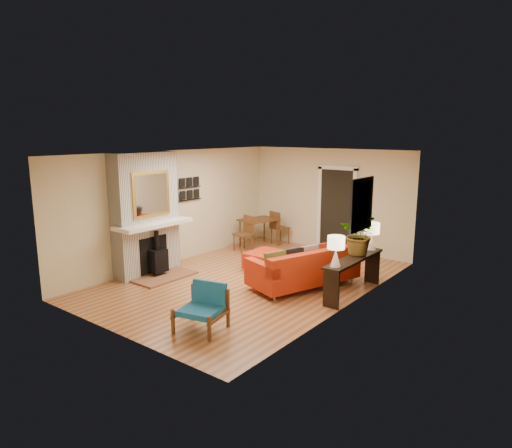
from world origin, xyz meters
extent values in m
plane|color=#BC7748|center=(0.00, 0.00, 0.00)|extent=(6.50, 6.50, 0.00)
plane|color=white|center=(0.00, 0.00, 2.60)|extent=(6.50, 6.50, 0.00)
plane|color=beige|center=(0.00, 3.25, 1.30)|extent=(4.50, 0.00, 4.50)
plane|color=beige|center=(0.00, -3.25, 1.30)|extent=(4.50, 0.00, 4.50)
plane|color=beige|center=(-2.25, 0.00, 1.30)|extent=(0.00, 6.50, 6.50)
plane|color=beige|center=(2.25, 0.00, 1.30)|extent=(0.00, 6.50, 6.50)
cube|color=black|center=(0.25, 3.22, 1.05)|extent=(0.88, 0.06, 2.10)
cube|color=white|center=(-0.24, 3.21, 1.05)|extent=(0.10, 0.08, 2.18)
cube|color=white|center=(0.74, 3.21, 1.05)|extent=(0.10, 0.08, 2.18)
cube|color=white|center=(0.25, 3.21, 2.13)|extent=(1.08, 0.08, 0.10)
cube|color=black|center=(2.22, 0.40, 1.75)|extent=(0.04, 0.85, 0.95)
cube|color=slate|center=(2.19, 0.40, 1.75)|extent=(0.01, 0.70, 0.80)
cube|color=black|center=(-2.21, 0.35, 1.42)|extent=(0.06, 0.95, 0.02)
cube|color=black|center=(-2.21, 0.35, 1.72)|extent=(0.06, 0.95, 0.02)
cube|color=white|center=(-2.04, -1.00, 1.86)|extent=(0.42, 1.50, 1.48)
cube|color=white|center=(-2.04, -1.00, 0.56)|extent=(0.42, 1.50, 1.12)
cube|color=white|center=(-1.79, -1.00, 1.12)|extent=(0.60, 1.68, 0.08)
cube|color=black|center=(-1.83, -1.00, 0.45)|extent=(0.03, 0.72, 0.78)
cube|color=brown|center=(-1.53, -1.00, 0.02)|extent=(0.75, 1.30, 0.04)
cube|color=black|center=(-1.71, -1.00, 0.34)|extent=(0.30, 0.36, 0.48)
cylinder|color=black|center=(-1.71, -1.00, 0.78)|extent=(0.10, 0.10, 0.40)
cube|color=gold|center=(-1.82, -1.00, 1.75)|extent=(0.04, 0.95, 0.95)
cube|color=silver|center=(-1.80, -1.00, 1.75)|extent=(0.01, 0.82, 0.82)
cylinder|color=silver|center=(0.40, -0.42, 0.05)|extent=(0.05, 0.05, 0.11)
cylinder|color=silver|center=(1.09, -0.66, 0.05)|extent=(0.05, 0.05, 0.11)
cylinder|color=silver|center=(1.03, 1.43, 0.05)|extent=(0.05, 0.05, 0.11)
cylinder|color=silver|center=(1.72, 1.19, 0.05)|extent=(0.05, 0.05, 0.11)
cube|color=red|center=(1.06, 0.38, 0.26)|extent=(1.60, 2.39, 0.32)
cube|color=red|center=(1.41, 0.27, 0.60)|extent=(0.91, 2.16, 0.37)
cube|color=red|center=(0.74, -0.57, 0.53)|extent=(0.96, 0.48, 0.21)
cube|color=red|center=(1.38, 1.34, 0.53)|extent=(0.96, 0.48, 0.21)
cube|color=#4E5A26|center=(1.00, -0.48, 0.65)|extent=(0.33, 0.47, 0.44)
cube|color=black|center=(1.13, -0.09, 0.65)|extent=(0.33, 0.47, 0.44)
cube|color=gray|center=(1.27, 0.31, 0.65)|extent=(0.33, 0.47, 0.44)
cube|color=maroon|center=(1.39, 0.66, 0.65)|extent=(0.33, 0.47, 0.44)
cube|color=black|center=(1.52, 1.06, 0.65)|extent=(0.33, 0.47, 0.44)
cylinder|color=silver|center=(-0.43, 0.40, 0.03)|extent=(0.04, 0.04, 0.07)
cylinder|color=silver|center=(0.24, 0.41, 0.03)|extent=(0.04, 0.04, 0.07)
cylinder|color=silver|center=(-0.44, 1.07, 0.03)|extent=(0.04, 0.04, 0.07)
cylinder|color=silver|center=(0.23, 1.08, 0.03)|extent=(0.04, 0.04, 0.07)
cube|color=red|center=(-0.10, 0.74, 0.24)|extent=(0.83, 0.83, 0.35)
cube|color=brown|center=(0.61, -2.44, 0.26)|extent=(0.20, 0.65, 0.04)
cube|color=brown|center=(0.68, -2.73, 0.19)|extent=(0.05, 0.05, 0.39)
cube|color=brown|center=(0.54, -2.16, 0.31)|extent=(0.05, 0.05, 0.62)
cube|color=brown|center=(1.23, -2.29, 0.26)|extent=(0.20, 0.65, 0.04)
cube|color=brown|center=(1.30, -2.58, 0.19)|extent=(0.05, 0.05, 0.39)
cube|color=brown|center=(1.16, -2.01, 0.31)|extent=(0.05, 0.05, 0.62)
cube|color=#1E72B5|center=(0.92, -2.37, 0.32)|extent=(0.69, 0.67, 0.09)
cube|color=#1E72B5|center=(0.86, -2.11, 0.53)|extent=(0.60, 0.28, 0.36)
cube|color=brown|center=(-1.58, 2.35, 0.72)|extent=(0.89, 1.11, 0.04)
cylinder|color=brown|center=(-1.95, 2.01, 0.35)|extent=(0.05, 0.05, 0.70)
cylinder|color=brown|center=(-1.42, 1.88, 0.35)|extent=(0.05, 0.05, 0.70)
cylinder|color=brown|center=(-1.75, 2.82, 0.35)|extent=(0.05, 0.05, 0.70)
cylinder|color=brown|center=(-1.22, 2.69, 0.35)|extent=(0.05, 0.05, 0.70)
cube|color=brown|center=(-1.59, 1.70, 0.44)|extent=(0.49, 0.49, 0.04)
cube|color=brown|center=(-1.55, 1.89, 0.68)|extent=(0.41, 0.14, 0.45)
cylinder|color=brown|center=(-1.79, 1.58, 0.21)|extent=(0.04, 0.04, 0.43)
cylinder|color=brown|center=(-1.47, 1.50, 0.21)|extent=(0.04, 0.04, 0.43)
cylinder|color=brown|center=(-1.71, 1.90, 0.21)|extent=(0.04, 0.04, 0.43)
cylinder|color=brown|center=(-1.39, 1.82, 0.21)|extent=(0.04, 0.04, 0.43)
cube|color=brown|center=(-1.29, 2.93, 0.44)|extent=(0.49, 0.49, 0.04)
cube|color=brown|center=(-1.34, 2.74, 0.68)|extent=(0.41, 0.14, 0.45)
cylinder|color=brown|center=(-1.49, 2.81, 0.21)|extent=(0.04, 0.04, 0.43)
cylinder|color=brown|center=(-1.17, 2.73, 0.21)|extent=(0.04, 0.04, 0.43)
cylinder|color=brown|center=(-1.41, 3.13, 0.21)|extent=(0.04, 0.04, 0.43)
cylinder|color=brown|center=(-1.09, 3.05, 0.21)|extent=(0.04, 0.04, 0.43)
cube|color=black|center=(2.07, 0.51, 0.70)|extent=(0.34, 1.85, 0.05)
cube|color=black|center=(2.07, -0.34, 0.34)|extent=(0.30, 0.04, 0.68)
cube|color=black|center=(2.07, 1.36, 0.34)|extent=(0.30, 0.04, 0.68)
cone|color=white|center=(2.07, -0.22, 0.88)|extent=(0.18, 0.18, 0.30)
cylinder|color=white|center=(2.07, -0.22, 1.05)|extent=(0.03, 0.03, 0.06)
cylinder|color=#FFEABF|center=(2.07, -0.22, 1.16)|extent=(0.30, 0.30, 0.22)
cone|color=white|center=(2.07, 1.25, 0.88)|extent=(0.18, 0.18, 0.30)
cylinder|color=white|center=(2.07, 1.25, 1.05)|extent=(0.03, 0.03, 0.06)
cylinder|color=#FFEABF|center=(2.07, 1.25, 1.16)|extent=(0.30, 0.30, 0.22)
imported|color=#1E5919|center=(2.06, 0.75, 1.12)|extent=(0.83, 0.76, 0.80)
camera|label=1|loc=(5.64, -7.05, 3.03)|focal=32.00mm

